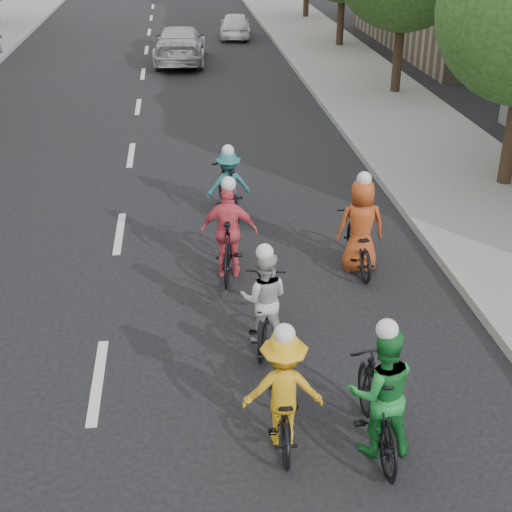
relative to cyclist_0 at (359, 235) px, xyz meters
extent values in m
plane|color=black|center=(-4.44, -2.99, -0.65)|extent=(120.00, 120.00, 0.00)
cube|color=gray|center=(3.56, 7.01, -0.58)|extent=(4.00, 80.00, 0.15)
cube|color=#999993|center=(1.61, 7.01, -0.56)|extent=(0.18, 80.00, 0.18)
cylinder|color=black|center=(4.36, 3.61, 0.48)|extent=(0.32, 0.32, 2.27)
cylinder|color=black|center=(4.36, 12.61, 0.59)|extent=(0.32, 0.32, 2.48)
cylinder|color=black|center=(4.36, 21.61, 0.48)|extent=(0.32, 0.32, 2.27)
imported|color=black|center=(0.00, 0.04, -0.17)|extent=(0.67, 1.84, 0.96)
imported|color=#B3461C|center=(0.00, -0.06, 0.21)|extent=(0.86, 0.57, 1.73)
sphere|color=white|center=(0.00, -0.06, 1.10)|extent=(0.26, 0.26, 0.26)
imported|color=black|center=(-0.91, -4.65, -0.08)|extent=(0.58, 1.92, 1.15)
imported|color=#1D8333|center=(-0.91, -4.75, 0.20)|extent=(0.84, 0.66, 1.70)
sphere|color=white|center=(-0.91, -4.75, 1.06)|extent=(0.26, 0.26, 0.26)
imported|color=black|center=(-2.03, -4.36, -0.21)|extent=(0.69, 1.72, 0.89)
imported|color=gold|center=(-2.03, -4.46, 0.11)|extent=(1.02, 0.63, 1.53)
sphere|color=white|center=(-2.03, -4.46, 0.90)|extent=(0.26, 0.26, 0.26)
imported|color=black|center=(-1.99, -2.15, -0.18)|extent=(0.96, 1.87, 0.94)
imported|color=beige|center=(-1.99, -2.25, 0.10)|extent=(0.83, 0.70, 1.50)
sphere|color=white|center=(-1.99, -2.25, 0.87)|extent=(0.26, 0.26, 0.26)
imported|color=black|center=(-2.34, 0.09, -0.09)|extent=(0.80, 1.92, 1.12)
imported|color=#F45667|center=(-2.34, -0.01, 0.21)|extent=(1.06, 0.57, 1.72)
sphere|color=white|center=(-2.34, -0.01, 1.08)|extent=(0.26, 0.26, 0.26)
imported|color=black|center=(-2.16, 2.73, -0.09)|extent=(0.81, 1.92, 1.12)
imported|color=#267072|center=(-2.16, 2.63, 0.07)|extent=(1.00, 0.67, 1.44)
sphere|color=white|center=(-2.16, 2.63, 0.81)|extent=(0.26, 0.26, 0.26)
imported|color=#B9B9BE|center=(-2.93, 19.04, 0.08)|extent=(2.34, 5.18, 1.47)
imported|color=white|center=(-0.17, 24.79, -0.04)|extent=(1.74, 3.71, 1.23)
camera|label=1|loc=(-3.12, -11.34, 5.38)|focal=50.00mm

